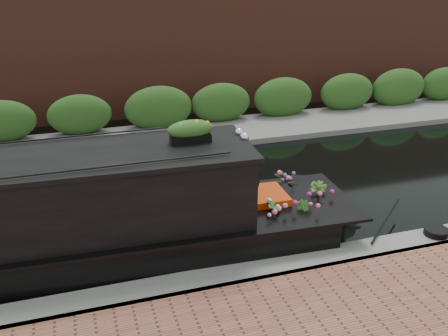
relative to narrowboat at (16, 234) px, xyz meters
name	(u,v)px	position (x,y,z in m)	size (l,w,h in m)	color
ground	(196,200)	(3.59, 1.88, -0.81)	(80.00, 80.00, 0.00)	black
near_bank_coping	(247,283)	(3.59, -1.42, -0.81)	(40.00, 0.60, 0.50)	slate
far_bank_path	(161,141)	(3.59, 6.08, -0.81)	(40.00, 2.40, 0.34)	slate
far_hedge	(155,131)	(3.59, 6.98, -0.81)	(40.00, 1.10, 2.80)	#254C19
far_brick_wall	(144,113)	(3.59, 9.08, -0.81)	(40.00, 1.00, 8.00)	#582A1E
narrowboat	(16,234)	(0.00, 0.00, 0.00)	(11.65, 2.58, 2.71)	black
rope_fender	(346,213)	(6.30, 0.00, -0.64)	(0.33, 0.33, 0.35)	brown
coiled_mooring_rope	(436,232)	(7.38, -1.39, -0.50)	(0.45, 0.45, 0.12)	black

